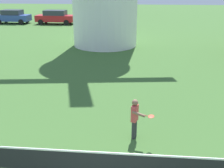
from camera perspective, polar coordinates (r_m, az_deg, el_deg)
The scene contains 4 objects.
tennis_net at distance 6.38m, azimuth -1.75°, elevation -16.22°, with size 5.99×0.06×1.10m.
player_far at distance 8.28m, azimuth 4.88°, elevation -6.78°, with size 0.71×0.68×1.27m.
parked_car_blue at distance 34.94m, azimuth -19.99°, elevation 13.10°, with size 3.97×1.96×1.56m.
parked_car_red at distance 33.14m, azimuth -11.70°, elevation 13.54°, with size 4.46×1.99×1.56m.
Camera 1 is at (0.59, -3.37, 4.48)m, focal length 43.87 mm.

